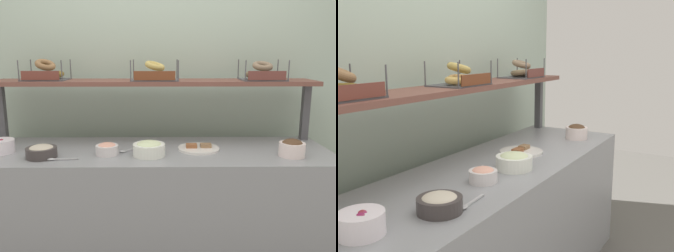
# 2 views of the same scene
# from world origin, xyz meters

# --- Properties ---
(back_wall) EXTENTS (3.49, 0.06, 2.40)m
(back_wall) POSITION_xyz_m (0.00, 0.55, 1.20)
(back_wall) COLOR #A6BBA9
(back_wall) RESTS_ON ground_plane
(deli_counter) EXTENTS (2.29, 0.70, 0.85)m
(deli_counter) POSITION_xyz_m (0.00, 0.00, 0.42)
(deli_counter) COLOR gray
(deli_counter) RESTS_ON ground_plane
(shelf_riser_left) EXTENTS (0.05, 0.05, 0.40)m
(shelf_riser_left) POSITION_xyz_m (-1.08, 0.27, 1.05)
(shelf_riser_left) COLOR #4C4C51
(shelf_riser_left) RESTS_ON deli_counter
(shelf_riser_right) EXTENTS (0.05, 0.05, 0.40)m
(shelf_riser_right) POSITION_xyz_m (1.08, 0.27, 1.05)
(shelf_riser_right) COLOR #4C4C51
(shelf_riser_right) RESTS_ON deli_counter
(upper_shelf) EXTENTS (2.25, 0.32, 0.03)m
(upper_shelf) POSITION_xyz_m (0.00, 0.27, 1.26)
(upper_shelf) COLOR brown
(upper_shelf) RESTS_ON shelf_riser_left
(bowl_lox_spread) EXTENTS (0.14, 0.14, 0.08)m
(bowl_lox_spread) POSITION_xyz_m (-0.28, -0.10, 0.89)
(bowl_lox_spread) COLOR silver
(bowl_lox_spread) RESTS_ON deli_counter
(bowl_tuna_salad) EXTENTS (0.18, 0.18, 0.08)m
(bowl_tuna_salad) POSITION_xyz_m (-0.67, -0.16, 0.89)
(bowl_tuna_salad) COLOR #3D3736
(bowl_tuna_salad) RESTS_ON deli_counter
(bowl_scallion_spread) EXTENTS (0.20, 0.20, 0.09)m
(bowl_scallion_spread) POSITION_xyz_m (-0.02, -0.13, 0.90)
(bowl_scallion_spread) COLOR white
(bowl_scallion_spread) RESTS_ON deli_counter
(bowl_chocolate_spread) EXTENTS (0.16, 0.16, 0.11)m
(bowl_chocolate_spread) POSITION_xyz_m (0.85, -0.15, 0.90)
(bowl_chocolate_spread) COLOR white
(bowl_chocolate_spread) RESTS_ON deli_counter
(bowl_beet_salad) EXTENTS (0.17, 0.17, 0.09)m
(bowl_beet_salad) POSITION_xyz_m (-0.96, -0.05, 0.89)
(bowl_beet_salad) COLOR white
(bowl_beet_salad) RESTS_ON deli_counter
(serving_plate_white) EXTENTS (0.27, 0.27, 0.04)m
(serving_plate_white) POSITION_xyz_m (0.29, -0.00, 0.86)
(serving_plate_white) COLOR white
(serving_plate_white) RESTS_ON deli_counter
(serving_spoon_near_plate) EXTENTS (0.15, 0.12, 0.01)m
(serving_spoon_near_plate) POSITION_xyz_m (-0.16, -0.04, 0.86)
(serving_spoon_near_plate) COLOR #B7B7BC
(serving_spoon_near_plate) RESTS_ON deli_counter
(serving_spoon_by_edge) EXTENTS (0.18, 0.03, 0.01)m
(serving_spoon_by_edge) POSITION_xyz_m (-0.56, -0.22, 0.86)
(serving_spoon_by_edge) COLOR #B7B7BC
(serving_spoon_by_edge) RESTS_ON deli_counter
(bagel_basket_cinnamon_raisin) EXTENTS (0.30, 0.26, 0.15)m
(bagel_basket_cinnamon_raisin) POSITION_xyz_m (-0.76, 0.28, 1.33)
(bagel_basket_cinnamon_raisin) COLOR #4C4C51
(bagel_basket_cinnamon_raisin) RESTS_ON upper_shelf
(bagel_basket_sesame) EXTENTS (0.32, 0.26, 0.14)m
(bagel_basket_sesame) POSITION_xyz_m (0.01, 0.25, 1.32)
(bagel_basket_sesame) COLOR #4C4C51
(bagel_basket_sesame) RESTS_ON upper_shelf
(bagel_basket_poppy) EXTENTS (0.30, 0.25, 0.14)m
(bagel_basket_poppy) POSITION_xyz_m (0.75, 0.25, 1.33)
(bagel_basket_poppy) COLOR #4C4C51
(bagel_basket_poppy) RESTS_ON upper_shelf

